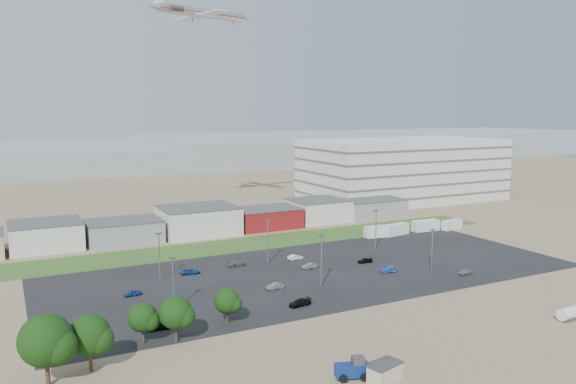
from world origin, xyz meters
TOP-DOWN VIEW (x-y plane):
  - ground at (0.00, 0.00)m, footprint 700.00×700.00m
  - parking_lot at (5.00, 20.00)m, footprint 120.00×50.00m
  - grass_strip at (0.00, 52.00)m, footprint 160.00×16.00m
  - hills_backdrop at (40.00, 315.00)m, footprint 700.00×200.00m
  - building_row at (-17.00, 71.00)m, footprint 170.00×20.00m
  - parking_garage at (90.00, 95.00)m, footprint 80.00×40.00m
  - portable_shed at (-12.85, -30.17)m, footprint 5.60×3.84m
  - telehandler at (-16.34, -27.38)m, footprint 7.91×4.73m
  - storage_tank_nw at (29.55, -26.53)m, footprint 4.23×2.27m
  - box_trailer_a at (39.57, 42.66)m, footprint 8.94×3.97m
  - box_trailer_b at (45.59, 42.41)m, footprint 8.98×4.08m
  - box_trailer_c at (57.39, 42.92)m, footprint 8.82×3.15m
  - box_trailer_d at (66.27, 41.04)m, footprint 7.92×3.65m
  - tree_far_left at (-53.64, -10.63)m, footprint 7.54×7.54m
  - tree_left at (-47.90, -8.63)m, footprint 6.25×6.25m
  - tree_mid at (-39.11, -2.31)m, footprint 4.98×4.98m
  - tree_right at (-34.32, -4.18)m, footprint 5.67×5.67m
  - tree_near at (-24.30, -0.65)m, footprint 4.75×4.75m
  - lightpole_front_l at (-30.76, 9.72)m, footprint 1.19×0.50m
  - lightpole_front_m at (0.65, 9.72)m, footprint 1.29×0.54m
  - lightpole_front_r at (28.67, 7.74)m, footprint 1.16×0.48m
  - lightpole_back_l at (-28.34, 29.09)m, footprint 1.25×0.52m
  - lightpole_back_m at (-1.73, 30.99)m, footprint 1.29×0.54m
  - lightpole_back_r at (29.08, 29.77)m, footprint 1.28×0.53m
  - airliner at (6.79, 100.93)m, footprint 45.62×35.96m
  - parked_car_1 at (19.68, 11.74)m, footprint 4.04×1.80m
  - parked_car_2 at (33.88, 2.46)m, footprint 3.61×1.59m
  - parked_car_3 at (-8.90, 1.45)m, footprint 4.72×2.38m
  - parked_car_4 at (-8.60, 12.70)m, footprint 4.00×1.66m
  - parked_car_5 at (-35.77, 21.74)m, footprint 3.49×1.58m
  - parked_car_6 at (-9.10, 32.59)m, footprint 4.58×1.94m
  - parked_car_7 at (5.21, 22.95)m, footprint 3.69×1.37m
  - parked_car_9 at (-20.99, 31.19)m, footprint 4.60×2.55m
  - parked_car_10 at (-35.46, 2.23)m, footprint 4.49×2.18m
  - parked_car_11 at (5.89, 31.23)m, footprint 4.00×1.61m
  - parked_car_12 at (19.67, 21.07)m, footprint 3.87×1.81m

SIDE VIEW (x-z plane):
  - ground at x=0.00m, z-range 0.00..0.00m
  - parking_lot at x=5.00m, z-range 0.00..0.01m
  - grass_strip at x=0.00m, z-range 0.00..0.02m
  - parked_car_12 at x=19.67m, z-range 0.00..1.09m
  - parked_car_5 at x=-35.77m, z-range 0.00..1.16m
  - parked_car_7 at x=5.21m, z-range 0.00..1.21m
  - parked_car_2 at x=33.88m, z-range 0.00..1.21m
  - parked_car_9 at x=-20.99m, z-range 0.00..1.22m
  - parked_car_10 at x=-35.46m, z-range 0.00..1.26m
  - parked_car_4 at x=-8.60m, z-range 0.00..1.29m
  - parked_car_1 at x=19.68m, z-range 0.00..1.29m
  - parked_car_11 at x=5.89m, z-range 0.00..1.29m
  - parked_car_3 at x=-8.90m, z-range 0.00..1.31m
  - parked_car_6 at x=-9.10m, z-range 0.00..1.32m
  - storage_tank_nw at x=29.55m, z-range 0.00..2.48m
  - portable_shed at x=-12.85m, z-range 0.00..2.57m
  - box_trailer_d at x=66.27m, z-range 0.00..2.86m
  - telehandler at x=-16.34m, z-range 0.00..3.13m
  - box_trailer_a at x=39.57m, z-range 0.00..3.24m
  - box_trailer_b at x=45.59m, z-range 0.00..3.25m
  - box_trailer_c at x=57.39m, z-range 0.00..3.26m
  - tree_near at x=-24.30m, z-range 0.00..7.13m
  - tree_mid at x=-39.11m, z-range 0.00..7.47m
  - building_row at x=-17.00m, z-range 0.00..8.00m
  - tree_right at x=-34.32m, z-range 0.00..8.51m
  - hills_backdrop at x=40.00m, z-range 0.00..9.00m
  - tree_left at x=-47.90m, z-range 0.00..9.38m
  - lightpole_front_r at x=28.67m, z-range 0.00..9.88m
  - lightpole_front_l at x=-30.76m, z-range 0.00..10.12m
  - lightpole_back_l at x=-28.34m, z-range 0.00..10.59m
  - lightpole_back_r at x=29.08m, z-range 0.00..10.84m
  - lightpole_back_m at x=-1.73m, z-range 0.00..10.93m
  - lightpole_front_m at x=0.65m, z-range 0.00..10.95m
  - tree_far_left at x=-53.64m, z-range 0.00..11.31m
  - parking_garage at x=90.00m, z-range 0.00..25.00m
  - airliner at x=6.79m, z-range 63.55..75.50m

